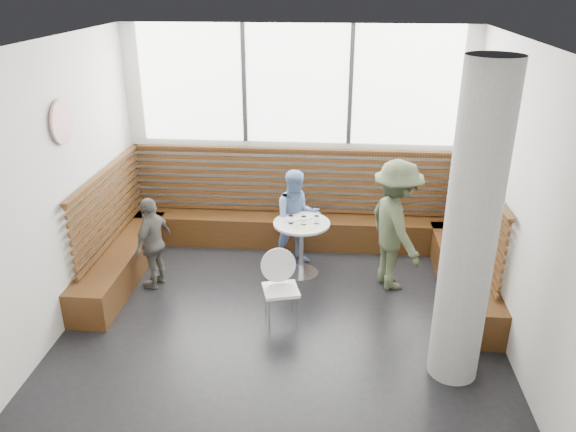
# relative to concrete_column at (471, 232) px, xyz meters

# --- Properties ---
(room) EXTENTS (5.00, 5.00, 3.20)m
(room) POSITION_rel_concrete_column_xyz_m (-1.85, 0.60, 0.00)
(room) COLOR silver
(room) RESTS_ON ground
(booth) EXTENTS (5.00, 2.50, 1.44)m
(booth) POSITION_rel_concrete_column_xyz_m (-1.85, 2.37, -1.19)
(booth) COLOR #3F250F
(booth) RESTS_ON ground
(concrete_column) EXTENTS (0.50, 0.50, 3.20)m
(concrete_column) POSITION_rel_concrete_column_xyz_m (0.00, 0.00, 0.00)
(concrete_column) COLOR gray
(concrete_column) RESTS_ON ground
(wall_art) EXTENTS (0.03, 0.50, 0.50)m
(wall_art) POSITION_rel_concrete_column_xyz_m (-4.31, 1.00, 0.70)
(wall_art) COLOR white
(wall_art) RESTS_ON room
(cafe_table) EXTENTS (0.76, 0.76, 0.78)m
(cafe_table) POSITION_rel_concrete_column_xyz_m (-1.70, 1.92, -1.04)
(cafe_table) COLOR silver
(cafe_table) RESTS_ON ground
(cafe_chair) EXTENTS (0.42, 0.41, 0.87)m
(cafe_chair) POSITION_rel_concrete_column_xyz_m (-1.86, 0.82, -1.09)
(cafe_chair) COLOR white
(cafe_chair) RESTS_ON ground
(adult_man) EXTENTS (0.99, 1.27, 1.72)m
(adult_man) POSITION_rel_concrete_column_xyz_m (-0.49, 1.73, -0.74)
(adult_man) COLOR #475237
(adult_man) RESTS_ON ground
(child_back) EXTENTS (0.80, 0.70, 1.38)m
(child_back) POSITION_rel_concrete_column_xyz_m (-1.78, 2.24, -0.91)
(child_back) COLOR #718FC4
(child_back) RESTS_ON ground
(child_left) EXTENTS (0.48, 0.78, 1.23)m
(child_left) POSITION_rel_concrete_column_xyz_m (-3.59, 1.47, -0.98)
(child_left) COLOR #616058
(child_left) RESTS_ON ground
(plate_near) EXTENTS (0.19, 0.19, 0.01)m
(plate_near) POSITION_rel_concrete_column_xyz_m (-1.82, 2.01, -0.82)
(plate_near) COLOR white
(plate_near) RESTS_ON cafe_table
(plate_far) EXTENTS (0.22, 0.22, 0.02)m
(plate_far) POSITION_rel_concrete_column_xyz_m (-1.66, 2.09, -0.82)
(plate_far) COLOR white
(plate_far) RESTS_ON cafe_table
(glass_left) EXTENTS (0.07, 0.07, 0.11)m
(glass_left) POSITION_rel_concrete_column_xyz_m (-1.84, 1.87, -0.77)
(glass_left) COLOR white
(glass_left) RESTS_ON cafe_table
(glass_mid) EXTENTS (0.07, 0.07, 0.11)m
(glass_mid) POSITION_rel_concrete_column_xyz_m (-1.67, 1.86, -0.77)
(glass_mid) COLOR white
(glass_mid) RESTS_ON cafe_table
(glass_right) EXTENTS (0.07, 0.07, 0.10)m
(glass_right) POSITION_rel_concrete_column_xyz_m (-1.50, 1.91, -0.77)
(glass_right) COLOR white
(glass_right) RESTS_ON cafe_table
(menu_card) EXTENTS (0.25, 0.22, 0.00)m
(menu_card) POSITION_rel_concrete_column_xyz_m (-1.62, 1.75, -0.82)
(menu_card) COLOR #A5C64C
(menu_card) RESTS_ON cafe_table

